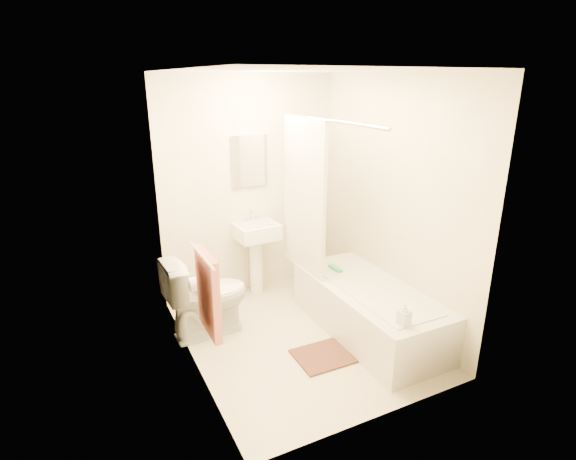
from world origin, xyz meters
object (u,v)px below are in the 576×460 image
toilet (207,296)px  soap_bottle (404,315)px  sink (257,256)px  bath_mat (327,355)px  bathtub (368,309)px

toilet → soap_bottle: bearing=-141.0°
sink → bath_mat: sink is taller
bath_mat → bathtub: bearing=18.1°
toilet → bathtub: (1.38, -0.66, -0.15)m
sink → toilet: bearing=-145.0°
toilet → sink: 0.97m
sink → soap_bottle: 2.00m
sink → soap_bottle: size_ratio=4.69×
soap_bottle → sink: bearing=103.2°
sink → bathtub: 1.42m
bathtub → soap_bottle: soap_bottle is taller
toilet → bath_mat: (0.82, -0.85, -0.38)m
sink → soap_bottle: sink is taller
sink → bathtub: sink is taller
bathtub → soap_bottle: (-0.17, -0.69, 0.33)m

